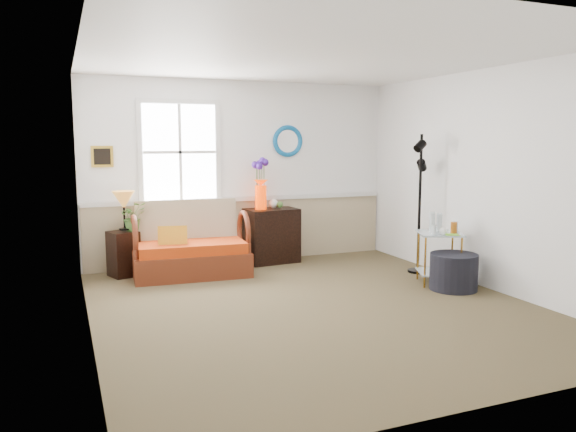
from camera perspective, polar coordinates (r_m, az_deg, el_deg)
name	(u,v)px	position (r m, az deg, el deg)	size (l,w,h in m)	color
floor	(314,307)	(6.06, 2.66, -9.18)	(4.50, 5.00, 0.01)	brown
ceiling	(316,56)	(5.87, 2.82, 15.93)	(4.50, 5.00, 0.01)	white
walls	(315,185)	(5.82, 2.74, 3.17)	(4.51, 5.01, 2.60)	white
wainscot	(243,231)	(8.22, -4.57, -1.50)	(4.46, 0.02, 0.90)	tan
chair_rail	(243,199)	(8.15, -4.59, 1.75)	(4.46, 0.04, 0.06)	silver
window	(180,152)	(7.89, -10.92, 6.39)	(1.14, 0.06, 1.44)	white
picture	(102,157)	(7.77, -18.36, 5.75)	(0.28, 0.03, 0.28)	gold
mirror	(288,141)	(8.36, -0.05, 7.61)	(0.47, 0.47, 0.07)	#178FC8
loveseat	(191,239)	(7.43, -9.86, -2.33)	(1.47, 0.84, 0.96)	#561E0C
throw_pillow	(173,240)	(7.29, -11.63, -2.43)	(0.37, 0.09, 0.37)	orange
lamp_stand	(124,254)	(7.63, -16.37, -3.70)	(0.33, 0.33, 0.59)	black
table_lamp	(124,211)	(7.54, -16.32, 0.46)	(0.29, 0.29, 0.52)	orange
potted_plant	(133,220)	(7.59, -15.50, -0.36)	(0.34, 0.37, 0.29)	#3F6A2C
cabinet	(271,235)	(8.14, -1.69, -1.99)	(0.73, 0.47, 0.78)	black
flower_vase	(261,184)	(8.00, -2.79, 3.23)	(0.21, 0.21, 0.71)	#F23400
side_table	(439,258)	(7.17, 15.08, -4.16)	(0.50, 0.50, 0.64)	#B17A21
tabletop_items	(444,223)	(7.08, 15.60, -0.69)	(0.41, 0.41, 0.24)	silver
floor_lamp	(420,204)	(7.64, 13.22, 1.18)	(0.27, 0.27, 1.84)	black
ottoman	(454,272)	(6.96, 16.47, -5.45)	(0.56, 0.56, 0.43)	black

